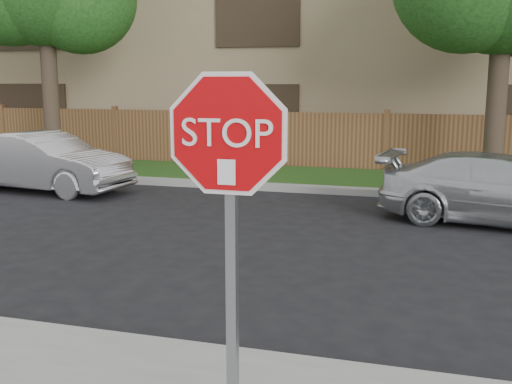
% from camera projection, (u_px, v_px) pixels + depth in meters
% --- Properties ---
extents(ground, '(90.00, 90.00, 0.00)m').
position_uv_depth(ground, '(291.00, 364.00, 5.26)').
color(ground, black).
rests_on(ground, ground).
extents(far_curb, '(70.00, 0.30, 0.15)m').
position_uv_depth(far_curb, '(374.00, 192.00, 12.95)').
color(far_curb, gray).
rests_on(far_curb, ground).
extents(grass_strip, '(70.00, 3.00, 0.12)m').
position_uv_depth(grass_strip, '(380.00, 181.00, 14.51)').
color(grass_strip, '#1E4714').
rests_on(grass_strip, ground).
extents(fence, '(70.00, 0.12, 1.60)m').
position_uv_depth(fence, '(386.00, 144.00, 15.89)').
color(fence, '#55321E').
rests_on(fence, ground).
extents(apartment_building, '(35.20, 9.20, 7.20)m').
position_uv_depth(apartment_building, '(400.00, 49.00, 20.68)').
color(apartment_building, '#9F8262').
rests_on(apartment_building, ground).
extents(stop_sign, '(1.01, 0.13, 2.55)m').
position_uv_depth(stop_sign, '(229.00, 188.00, 3.55)').
color(stop_sign, gray).
rests_on(stop_sign, sidewalk_near).
extents(sedan_left, '(4.16, 1.87, 1.33)m').
position_uv_depth(sedan_left, '(44.00, 162.00, 13.36)').
color(sedan_left, silver).
rests_on(sedan_left, ground).
extents(sedan_right, '(4.39, 2.31, 1.21)m').
position_uv_depth(sedan_right, '(503.00, 190.00, 10.30)').
color(sedan_right, silver).
rests_on(sedan_right, ground).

